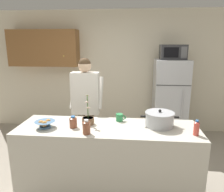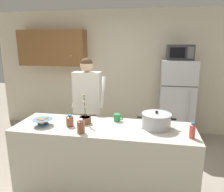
{
  "view_description": "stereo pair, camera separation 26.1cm",
  "coord_description": "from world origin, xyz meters",
  "px_view_note": "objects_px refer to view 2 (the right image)",
  "views": [
    {
      "loc": [
        0.28,
        -2.41,
        1.89
      ],
      "look_at": [
        0.0,
        0.55,
        1.17
      ],
      "focal_mm": 34.22,
      "sensor_mm": 36.0,
      "label": 1
    },
    {
      "loc": [
        0.54,
        -2.37,
        1.89
      ],
      "look_at": [
        0.0,
        0.55,
        1.17
      ],
      "focal_mm": 34.22,
      "sensor_mm": 36.0,
      "label": 2
    }
  ],
  "objects_px": {
    "microwave": "(180,52)",
    "bread_bowl": "(43,122)",
    "bottle_mid_counter": "(192,131)",
    "bottle_near_edge": "(81,126)",
    "refrigerator": "(176,101)",
    "potted_orchid": "(85,119)",
    "person_near_pot": "(88,98)",
    "cooking_pot": "(156,121)",
    "bottle_far_corner": "(70,121)",
    "coffee_mug": "(117,118)"
  },
  "relations": [
    {
      "from": "bottle_near_edge",
      "to": "bottle_far_corner",
      "type": "xyz_separation_m",
      "value": [
        -0.2,
        0.17,
        -0.01
      ]
    },
    {
      "from": "refrigerator",
      "to": "bottle_near_edge",
      "type": "height_order",
      "value": "refrigerator"
    },
    {
      "from": "bottle_far_corner",
      "to": "microwave",
      "type": "bearing_deg",
      "value": 52.43
    },
    {
      "from": "person_near_pot",
      "to": "potted_orchid",
      "type": "relative_size",
      "value": 4.45
    },
    {
      "from": "cooking_pot",
      "to": "bread_bowl",
      "type": "distance_m",
      "value": 1.38
    },
    {
      "from": "person_near_pot",
      "to": "potted_orchid",
      "type": "xyz_separation_m",
      "value": [
        0.19,
        -0.73,
        -0.09
      ]
    },
    {
      "from": "bottle_near_edge",
      "to": "bread_bowl",
      "type": "bearing_deg",
      "value": 166.18
    },
    {
      "from": "bread_bowl",
      "to": "potted_orchid",
      "type": "distance_m",
      "value": 0.52
    },
    {
      "from": "coffee_mug",
      "to": "bread_bowl",
      "type": "height_order",
      "value": "bread_bowl"
    },
    {
      "from": "bottle_mid_counter",
      "to": "bottle_far_corner",
      "type": "height_order",
      "value": "bottle_mid_counter"
    },
    {
      "from": "bottle_far_corner",
      "to": "refrigerator",
      "type": "bearing_deg",
      "value": 52.75
    },
    {
      "from": "coffee_mug",
      "to": "bottle_far_corner",
      "type": "distance_m",
      "value": 0.61
    },
    {
      "from": "microwave",
      "to": "bottle_mid_counter",
      "type": "bearing_deg",
      "value": -91.46
    },
    {
      "from": "refrigerator",
      "to": "potted_orchid",
      "type": "relative_size",
      "value": 4.22
    },
    {
      "from": "coffee_mug",
      "to": "potted_orchid",
      "type": "distance_m",
      "value": 0.41
    },
    {
      "from": "cooking_pot",
      "to": "bottle_far_corner",
      "type": "bearing_deg",
      "value": -172.35
    },
    {
      "from": "coffee_mug",
      "to": "bottle_far_corner",
      "type": "height_order",
      "value": "bottle_far_corner"
    },
    {
      "from": "microwave",
      "to": "potted_orchid",
      "type": "xyz_separation_m",
      "value": [
        -1.3,
        -1.77,
        -0.77
      ]
    },
    {
      "from": "cooking_pot",
      "to": "bottle_far_corner",
      "type": "relative_size",
      "value": 3.2
    },
    {
      "from": "bottle_near_edge",
      "to": "refrigerator",
      "type": "bearing_deg",
      "value": 58.95
    },
    {
      "from": "microwave",
      "to": "bread_bowl",
      "type": "relative_size",
      "value": 1.99
    },
    {
      "from": "cooking_pot",
      "to": "bottle_far_corner",
      "type": "height_order",
      "value": "cooking_pot"
    },
    {
      "from": "refrigerator",
      "to": "bottle_near_edge",
      "type": "relative_size",
      "value": 9.64
    },
    {
      "from": "refrigerator",
      "to": "bottle_near_edge",
      "type": "distance_m",
      "value": 2.44
    },
    {
      "from": "microwave",
      "to": "bottle_near_edge",
      "type": "bearing_deg",
      "value": -121.32
    },
    {
      "from": "bread_bowl",
      "to": "refrigerator",
      "type": "bearing_deg",
      "value": 47.53
    },
    {
      "from": "person_near_pot",
      "to": "bottle_mid_counter",
      "type": "distance_m",
      "value": 1.72
    },
    {
      "from": "refrigerator",
      "to": "coffee_mug",
      "type": "height_order",
      "value": "refrigerator"
    },
    {
      "from": "bottle_mid_counter",
      "to": "potted_orchid",
      "type": "distance_m",
      "value": 1.26
    },
    {
      "from": "coffee_mug",
      "to": "bottle_mid_counter",
      "type": "relative_size",
      "value": 0.75
    },
    {
      "from": "microwave",
      "to": "bottle_far_corner",
      "type": "bearing_deg",
      "value": -127.57
    },
    {
      "from": "bottle_near_edge",
      "to": "cooking_pot",
      "type": "bearing_deg",
      "value": 20.49
    },
    {
      "from": "cooking_pot",
      "to": "bottle_near_edge",
      "type": "xyz_separation_m",
      "value": [
        -0.83,
        -0.31,
        -0.01
      ]
    },
    {
      "from": "refrigerator",
      "to": "cooking_pot",
      "type": "xyz_separation_m",
      "value": [
        -0.42,
        -1.77,
        0.21
      ]
    },
    {
      "from": "cooking_pot",
      "to": "bottle_mid_counter",
      "type": "bearing_deg",
      "value": -31.85
    },
    {
      "from": "bottle_far_corner",
      "to": "potted_orchid",
      "type": "distance_m",
      "value": 0.2
    },
    {
      "from": "bottle_mid_counter",
      "to": "refrigerator",
      "type": "bearing_deg",
      "value": 88.55
    },
    {
      "from": "bottle_near_edge",
      "to": "bottle_far_corner",
      "type": "relative_size",
      "value": 1.16
    },
    {
      "from": "bread_bowl",
      "to": "bottle_near_edge",
      "type": "bearing_deg",
      "value": -13.82
    },
    {
      "from": "microwave",
      "to": "bread_bowl",
      "type": "xyz_separation_m",
      "value": [
        -1.79,
        -1.93,
        -0.78
      ]
    },
    {
      "from": "person_near_pot",
      "to": "potted_orchid",
      "type": "bearing_deg",
      "value": -75.75
    },
    {
      "from": "bread_bowl",
      "to": "potted_orchid",
      "type": "bearing_deg",
      "value": 18.27
    },
    {
      "from": "refrigerator",
      "to": "microwave",
      "type": "bearing_deg",
      "value": -89.93
    },
    {
      "from": "bottle_mid_counter",
      "to": "bottle_near_edge",
      "type": "bearing_deg",
      "value": -176.14
    },
    {
      "from": "person_near_pot",
      "to": "bread_bowl",
      "type": "height_order",
      "value": "person_near_pot"
    },
    {
      "from": "microwave",
      "to": "potted_orchid",
      "type": "distance_m",
      "value": 2.32
    },
    {
      "from": "microwave",
      "to": "bottle_mid_counter",
      "type": "distance_m",
      "value": 2.11
    },
    {
      "from": "bottle_near_edge",
      "to": "potted_orchid",
      "type": "distance_m",
      "value": 0.3
    },
    {
      "from": "refrigerator",
      "to": "potted_orchid",
      "type": "distance_m",
      "value": 2.22
    },
    {
      "from": "microwave",
      "to": "person_near_pot",
      "type": "xyz_separation_m",
      "value": [
        -1.48,
        -1.03,
        -0.68
      ]
    }
  ]
}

